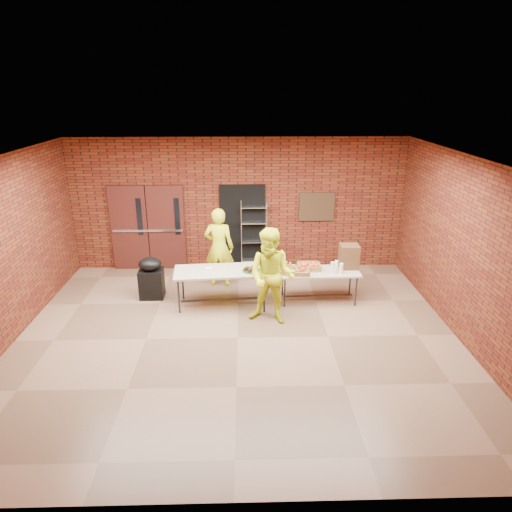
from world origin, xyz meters
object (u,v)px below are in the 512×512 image
Objects in this scene: wire_rack at (254,236)px; covered_grill at (151,278)px; volunteer_man at (272,277)px; table_left at (222,273)px; coffee_dispenser at (349,256)px; table_right at (319,273)px; volunteer_woman at (219,247)px.

wire_rack is 2.76m from covered_grill.
volunteer_man is (0.27, -2.70, 0.07)m from wire_rack.
table_left is 2.18× the size of covered_grill.
coffee_dispenser is at bearing -41.09° from wire_rack.
table_right is at bearing 58.18° from volunteer_man.
coffee_dispenser is at bearing 12.74° from table_right.
volunteer_woman is at bearing 155.82° from table_right.
wire_rack is at bearing 114.16° from volunteer_man.
volunteer_man is at bearing -24.91° from covered_grill.
table_right is 1.85× the size of covered_grill.
volunteer_man is at bearing -40.33° from table_left.
volunteer_woman is (-0.81, -0.94, 0.04)m from wire_rack.
table_left is (-0.70, -1.99, -0.14)m from wire_rack.
table_right is 0.92× the size of volunteer_woman.
wire_rack reaches higher than coffee_dispenser.
volunteer_woman is 0.97× the size of volunteer_man.
coffee_dispenser reaches higher than table_right.
wire_rack is 2.71m from volunteer_man.
table_left is 1.18× the size of table_right.
volunteer_man is (-1.69, -1.03, 0.00)m from coffee_dispenser.
table_left is at bearing -16.23° from covered_grill.
volunteer_woman is (1.43, 0.62, 0.45)m from covered_grill.
covered_grill reaches higher than table_left.
covered_grill is at bearing -145.75° from wire_rack.
table_left is 1.09× the size of volunteer_woman.
wire_rack is 2.12m from table_left.
table_left is 2.03m from table_right.
coffee_dispenser is 4.22m from covered_grill.
wire_rack is at bearing 139.65° from coffee_dispenser.
coffee_dispenser is at bearing -1.90° from covered_grill.
table_left is at bearing 103.53° from volunteer_woman.
coffee_dispenser reaches higher than covered_grill.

